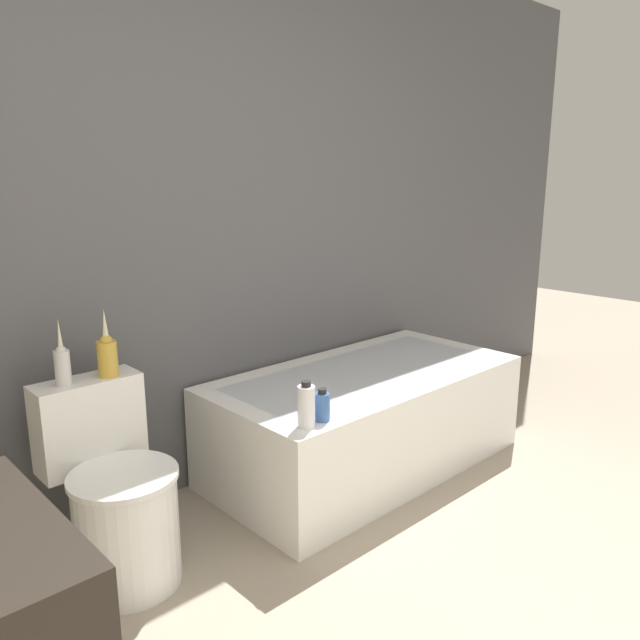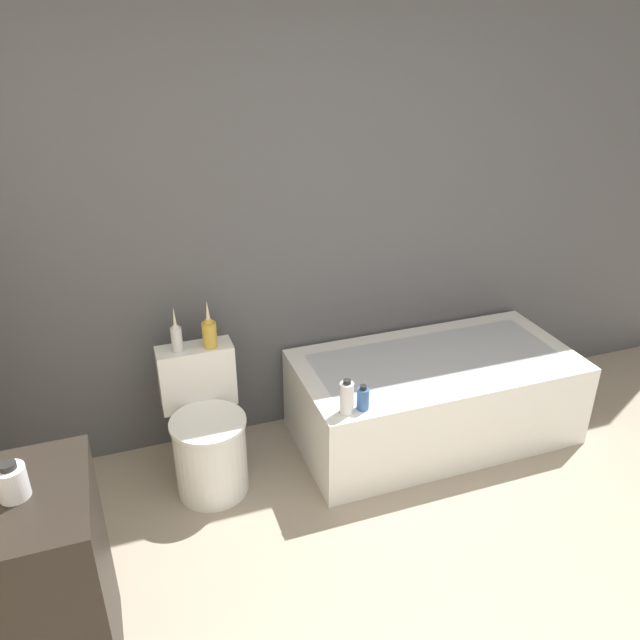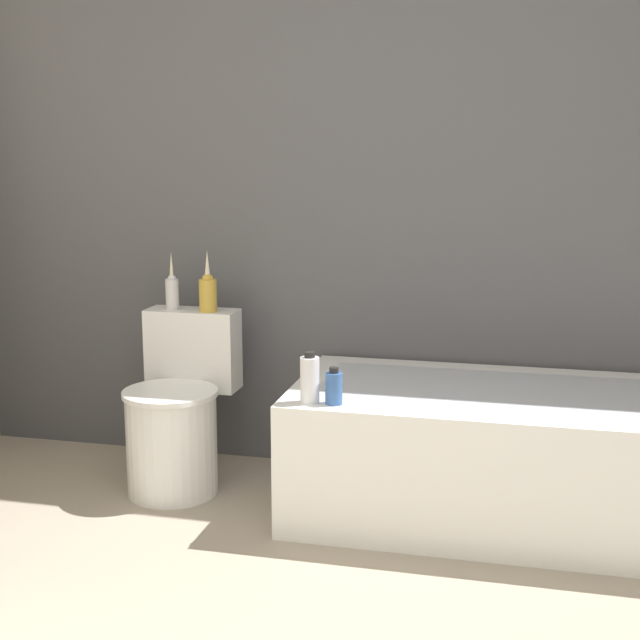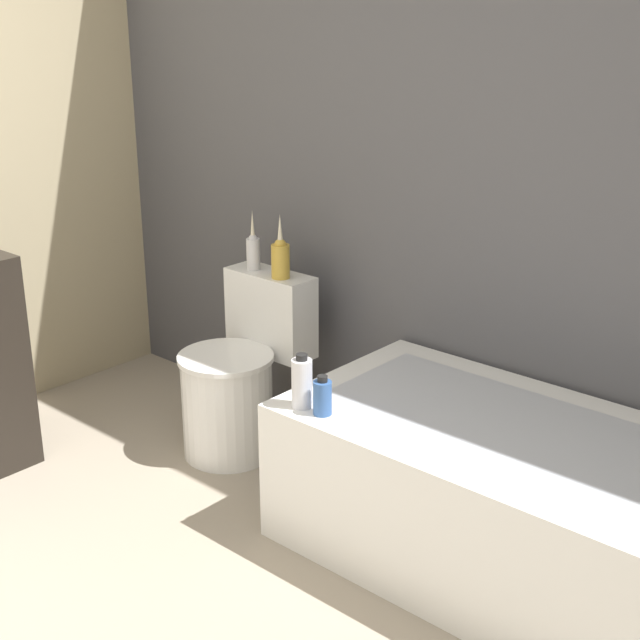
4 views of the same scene
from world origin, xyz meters
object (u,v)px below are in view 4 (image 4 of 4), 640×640
Objects in this scene: toilet at (239,380)px; shampoo_bottle_short at (322,397)px; shampoo_bottle_tall at (302,383)px; bathtub at (526,506)px; vase_silver at (280,257)px; vase_gold at (253,250)px.

toilet reaches higher than shampoo_bottle_short.
shampoo_bottle_tall reaches higher than shampoo_bottle_short.
bathtub is 6.15× the size of vase_silver.
vase_gold is 0.90m from shampoo_bottle_tall.
shampoo_bottle_short is (0.09, 0.00, -0.03)m from shampoo_bottle_tall.
vase_silver is 0.77m from shampoo_bottle_tall.
toilet is 0.53m from vase_silver.
shampoo_bottle_short reaches higher than bathtub.
vase_silver reaches higher than shampoo_bottle_tall.
shampoo_bottle_short is at bearing 1.41° from shampoo_bottle_tall.
shampoo_bottle_tall is 1.38× the size of shampoo_bottle_short.
toilet is 0.77m from shampoo_bottle_tall.
vase_silver is 1.39× the size of shampoo_bottle_tall.
vase_silver is (-1.23, 0.18, 0.55)m from bathtub.
vase_gold is at bearing 114.46° from toilet.
vase_silver is at bearing 171.71° from bathtub.
shampoo_bottle_tall is at bearing -34.65° from vase_gold.
vase_silver is (0.16, -0.01, 0.00)m from vase_gold.
vase_gold is at bearing 172.26° from bathtub.
bathtub is 0.73m from shampoo_bottle_short.
bathtub is 2.22× the size of toilet.
vase_gold is 0.98m from shampoo_bottle_short.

